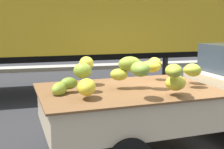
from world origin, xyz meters
The scene contains 3 objects.
ground centered at (0.00, 0.00, 0.00)m, with size 220.00×220.00×0.00m, color #28282B.
curb_strip centered at (0.00, 8.55, 0.08)m, with size 80.00×0.80×0.16m, color gray.
semi_trailer centered at (-1.76, 4.23, 2.54)m, with size 12.11×3.14×3.95m.
Camera 1 is at (-2.37, -4.78, 2.13)m, focal length 48.34 mm.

